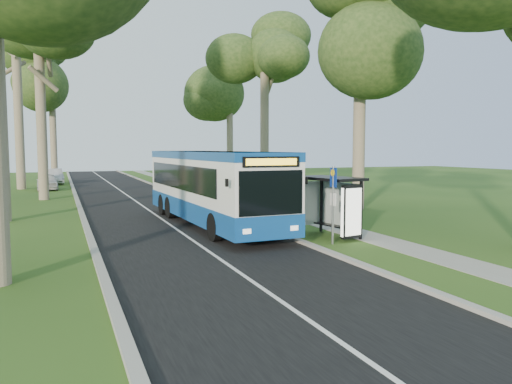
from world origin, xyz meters
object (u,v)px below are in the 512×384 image
bus_stop_sign (333,196)px  car_white (47,182)px  litter_bin (261,204)px  bus_shelter (338,196)px  car_silver (53,176)px  bus (211,187)px

bus_stop_sign → car_white: bearing=106.7°
bus_stop_sign → litter_bin: (0.76, 8.64, -1.20)m
bus_shelter → car_silver: (-10.32, 34.78, -0.88)m
bus → litter_bin: bearing=36.4°
bus_shelter → litter_bin: 7.71m
car_white → car_silver: 6.80m
bus → bus_stop_sign: bus is taller
bus_stop_sign → car_silver: bearing=102.7°
litter_bin → car_white: 22.99m
bus_stop_sign → litter_bin: bus_stop_sign is taller
car_white → bus_shelter: bearing=-71.2°
bus → litter_bin: 4.64m
bus_stop_sign → litter_bin: bearing=82.8°
bus_stop_sign → litter_bin: size_ratio=2.74×
car_white → car_silver: (0.40, 6.79, 0.06)m
bus → car_silver: bearing=100.5°
litter_bin → bus: bearing=-141.2°
bus_stop_sign → bus: bearing=113.0°
bus → car_silver: (-6.79, 29.95, -0.95)m
litter_bin → car_silver: size_ratio=0.23×
bus_stop_sign → car_white: 30.66m
car_white → litter_bin: bearing=-64.4°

